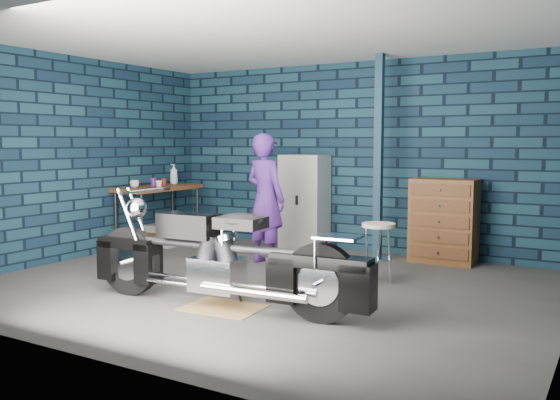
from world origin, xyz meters
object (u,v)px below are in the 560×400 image
at_px(workbench, 159,216).
at_px(person, 266,199).
at_px(tool_chest, 443,221).
at_px(shop_stool, 378,253).
at_px(storage_bin, 163,235).
at_px(motorcycle, 223,250).
at_px(locker, 304,202).

distance_m(workbench, person, 2.11).
distance_m(tool_chest, shop_stool, 1.52).
bearing_deg(storage_bin, shop_stool, -9.43).
relative_size(motorcycle, tool_chest, 2.29).
bearing_deg(person, locker, -72.41).
bearing_deg(workbench, motorcycle, -38.64).
bearing_deg(shop_stool, motorcycle, -117.84).
relative_size(person, storage_bin, 3.30).
bearing_deg(tool_chest, person, -148.60).
relative_size(locker, shop_stool, 2.06).
bearing_deg(motorcycle, locker, 100.86).
distance_m(workbench, shop_stool, 3.74).
xyz_separation_m(workbench, storage_bin, (0.02, 0.07, -0.30)).
height_order(storage_bin, locker, locker).
relative_size(tool_chest, shop_stool, 1.63).
bearing_deg(tool_chest, shop_stool, -102.51).
height_order(storage_bin, tool_chest, tool_chest).
relative_size(workbench, storage_bin, 2.76).
xyz_separation_m(workbench, tool_chest, (4.03, 0.93, 0.09)).
xyz_separation_m(person, shop_stool, (1.64, -0.27, -0.50)).
distance_m(workbench, motorcycle, 3.59).
bearing_deg(person, storage_bin, 4.52).
bearing_deg(locker, workbench, -154.84).
distance_m(locker, tool_chest, 2.05).
xyz_separation_m(motorcycle, shop_stool, (0.90, 1.70, -0.22)).
distance_m(person, locker, 1.21).
relative_size(motorcycle, storage_bin, 4.93).
height_order(person, shop_stool, person).
distance_m(motorcycle, person, 2.13).
distance_m(motorcycle, shop_stool, 1.93).
bearing_deg(shop_stool, person, 170.60).
distance_m(motorcycle, storage_bin, 3.64).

